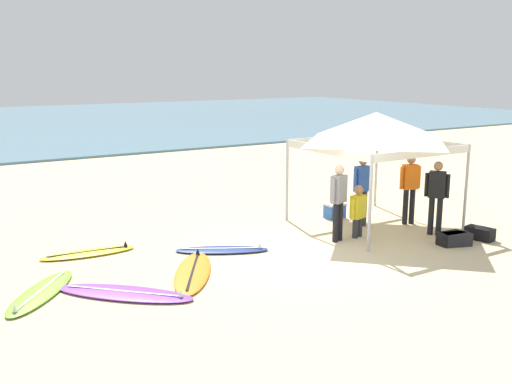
{
  "coord_description": "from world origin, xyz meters",
  "views": [
    {
      "loc": [
        -7.18,
        -9.24,
        3.76
      ],
      "look_at": [
        -0.35,
        1.75,
        1.0
      ],
      "focal_mm": 40.84,
      "sensor_mm": 36.0,
      "label": 1
    }
  ],
  "objects_px": {
    "surfboard_yellow": "(88,253)",
    "gear_bag_on_sand": "(451,238)",
    "surfboard_orange": "(193,272)",
    "person_blue": "(362,186)",
    "person_yellow": "(358,209)",
    "person_black": "(437,193)",
    "person_grey": "(339,197)",
    "surfboard_lime": "(41,292)",
    "cooler_box": "(335,210)",
    "person_orange": "(410,185)",
    "surfboard_navy": "(222,250)",
    "surfboard_purple": "(125,293)",
    "gear_bag_near_tent": "(480,233)",
    "canopy_tent": "(376,128)",
    "gear_bag_by_pole": "(456,239)"
  },
  "relations": [
    {
      "from": "canopy_tent",
      "to": "surfboard_yellow",
      "type": "bearing_deg",
      "value": 168.13
    },
    {
      "from": "canopy_tent",
      "to": "gear_bag_by_pole",
      "type": "relative_size",
      "value": 5.19
    },
    {
      "from": "person_orange",
      "to": "person_yellow",
      "type": "bearing_deg",
      "value": -173.43
    },
    {
      "from": "person_black",
      "to": "person_grey",
      "type": "distance_m",
      "value": 2.35
    },
    {
      "from": "gear_bag_near_tent",
      "to": "surfboard_lime",
      "type": "bearing_deg",
      "value": 168.58
    },
    {
      "from": "canopy_tent",
      "to": "person_blue",
      "type": "bearing_deg",
      "value": 165.11
    },
    {
      "from": "surfboard_navy",
      "to": "surfboard_purple",
      "type": "relative_size",
      "value": 0.88
    },
    {
      "from": "surfboard_purple",
      "to": "gear_bag_on_sand",
      "type": "relative_size",
      "value": 3.72
    },
    {
      "from": "surfboard_orange",
      "to": "cooler_box",
      "type": "xyz_separation_m",
      "value": [
        4.9,
        1.83,
        0.16
      ]
    },
    {
      "from": "surfboard_yellow",
      "to": "gear_bag_on_sand",
      "type": "relative_size",
      "value": 3.25
    },
    {
      "from": "surfboard_yellow",
      "to": "person_grey",
      "type": "relative_size",
      "value": 1.14
    },
    {
      "from": "surfboard_purple",
      "to": "surfboard_orange",
      "type": "distance_m",
      "value": 1.47
    },
    {
      "from": "canopy_tent",
      "to": "person_orange",
      "type": "bearing_deg",
      "value": -23.42
    },
    {
      "from": "person_black",
      "to": "surfboard_navy",
      "type": "bearing_deg",
      "value": 162.75
    },
    {
      "from": "person_orange",
      "to": "surfboard_lime",
      "type": "bearing_deg",
      "value": 179.83
    },
    {
      "from": "surfboard_yellow",
      "to": "gear_bag_near_tent",
      "type": "xyz_separation_m",
      "value": [
        7.76,
        -3.55,
        0.1
      ]
    },
    {
      "from": "surfboard_yellow",
      "to": "surfboard_orange",
      "type": "xyz_separation_m",
      "value": [
        1.33,
        -2.17,
        -0.0
      ]
    },
    {
      "from": "gear_bag_on_sand",
      "to": "surfboard_yellow",
      "type": "bearing_deg",
      "value": 153.25
    },
    {
      "from": "person_orange",
      "to": "gear_bag_by_pole",
      "type": "xyz_separation_m",
      "value": [
        -0.44,
        -1.83,
        -0.85
      ]
    },
    {
      "from": "person_grey",
      "to": "gear_bag_near_tent",
      "type": "relative_size",
      "value": 2.85
    },
    {
      "from": "cooler_box",
      "to": "surfboard_purple",
      "type": "bearing_deg",
      "value": -161.18
    },
    {
      "from": "person_blue",
      "to": "gear_bag_by_pole",
      "type": "distance_m",
      "value": 2.52
    },
    {
      "from": "person_blue",
      "to": "person_yellow",
      "type": "xyz_separation_m",
      "value": [
        -0.7,
        -0.66,
        -0.33
      ]
    },
    {
      "from": "surfboard_yellow",
      "to": "surfboard_lime",
      "type": "distance_m",
      "value": 2.16
    },
    {
      "from": "person_black",
      "to": "surfboard_lime",
      "type": "bearing_deg",
      "value": 173.09
    },
    {
      "from": "canopy_tent",
      "to": "person_grey",
      "type": "height_order",
      "value": "canopy_tent"
    },
    {
      "from": "surfboard_orange",
      "to": "gear_bag_on_sand",
      "type": "distance_m",
      "value": 5.72
    },
    {
      "from": "surfboard_lime",
      "to": "surfboard_purple",
      "type": "bearing_deg",
      "value": -33.24
    },
    {
      "from": "person_yellow",
      "to": "person_grey",
      "type": "bearing_deg",
      "value": 179.56
    },
    {
      "from": "surfboard_yellow",
      "to": "gear_bag_on_sand",
      "type": "distance_m",
      "value": 7.73
    },
    {
      "from": "person_blue",
      "to": "surfboard_purple",
      "type": "bearing_deg",
      "value": -169.32
    },
    {
      "from": "surfboard_purple",
      "to": "cooler_box",
      "type": "height_order",
      "value": "cooler_box"
    },
    {
      "from": "surfboard_purple",
      "to": "gear_bag_near_tent",
      "type": "distance_m",
      "value": 7.94
    },
    {
      "from": "surfboard_yellow",
      "to": "person_black",
      "type": "bearing_deg",
      "value": -20.9
    },
    {
      "from": "gear_bag_near_tent",
      "to": "gear_bag_by_pole",
      "type": "xyz_separation_m",
      "value": [
        -0.8,
        -0.02,
        0.0
      ]
    },
    {
      "from": "surfboard_lime",
      "to": "surfboard_orange",
      "type": "xyz_separation_m",
      "value": [
        2.63,
        -0.46,
        -0.0
      ]
    },
    {
      "from": "surfboard_lime",
      "to": "cooler_box",
      "type": "bearing_deg",
      "value": 10.36
    },
    {
      "from": "person_black",
      "to": "person_yellow",
      "type": "xyz_separation_m",
      "value": [
        -1.64,
        0.79,
        -0.33
      ]
    },
    {
      "from": "surfboard_navy",
      "to": "surfboard_orange",
      "type": "xyz_separation_m",
      "value": [
        -1.12,
        -0.9,
        -0.0
      ]
    },
    {
      "from": "gear_bag_on_sand",
      "to": "surfboard_orange",
      "type": "bearing_deg",
      "value": 166.81
    },
    {
      "from": "person_grey",
      "to": "cooler_box",
      "type": "relative_size",
      "value": 3.42
    },
    {
      "from": "person_yellow",
      "to": "gear_bag_by_pole",
      "type": "height_order",
      "value": "person_yellow"
    },
    {
      "from": "surfboard_yellow",
      "to": "gear_bag_on_sand",
      "type": "xyz_separation_m",
      "value": [
        6.9,
        -3.48,
        0.1
      ]
    },
    {
      "from": "person_grey",
      "to": "gear_bag_by_pole",
      "type": "distance_m",
      "value": 2.69
    },
    {
      "from": "gear_bag_on_sand",
      "to": "gear_bag_near_tent",
      "type": "bearing_deg",
      "value": -4.63
    },
    {
      "from": "surfboard_navy",
      "to": "person_orange",
      "type": "height_order",
      "value": "person_orange"
    },
    {
      "from": "person_blue",
      "to": "person_yellow",
      "type": "height_order",
      "value": "person_blue"
    },
    {
      "from": "surfboard_lime",
      "to": "person_yellow",
      "type": "bearing_deg",
      "value": -1.99
    },
    {
      "from": "gear_bag_on_sand",
      "to": "canopy_tent",
      "type": "bearing_deg",
      "value": 99.54
    },
    {
      "from": "surfboard_purple",
      "to": "gear_bag_near_tent",
      "type": "bearing_deg",
      "value": -7.59
    }
  ]
}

